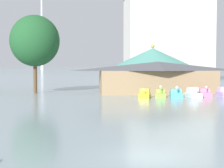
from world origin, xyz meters
TOP-DOWN VIEW (x-y plane):
  - ground_plane at (0.00, 0.00)m, footprint 2000.00×2000.00m
  - pedal_boat_yellow at (5.83, 30.10)m, footprint 2.22×2.97m
  - pedal_boat_lime at (8.12, 30.29)m, footprint 1.92×2.67m
  - pedal_boat_cyan at (10.44, 30.71)m, footprint 2.21×3.14m
  - pedal_boat_white at (12.75, 30.21)m, footprint 1.65×2.80m
  - pedal_boat_pink at (14.66, 30.79)m, footprint 1.97×2.56m
  - pedal_boat_lavender at (17.41, 30.76)m, footprint 1.56×2.52m
  - boathouse at (9.35, 37.37)m, footprint 19.78×6.40m
  - green_roof_pavilion at (10.51, 46.39)m, footprint 14.15×14.15m
  - shoreline_tree_tall_left at (-10.15, 39.58)m, footprint 7.88×7.88m
  - background_building_block at (23.34, 84.60)m, footprint 25.00×14.85m

SIDE VIEW (x-z plane):
  - ground_plane at x=0.00m, z-range 0.00..0.00m
  - pedal_boat_pink at x=14.66m, z-range -0.34..1.28m
  - pedal_boat_cyan at x=10.44m, z-range -0.34..1.29m
  - pedal_boat_lime at x=8.12m, z-range -0.39..1.35m
  - pedal_boat_yellow at x=5.83m, z-range -0.19..1.18m
  - pedal_boat_white at x=12.75m, z-range -0.22..1.29m
  - pedal_boat_lavender at x=17.41m, z-range -0.27..1.38m
  - boathouse at x=9.35m, z-range 0.12..5.20m
  - green_roof_pavilion at x=10.51m, z-range 0.34..8.74m
  - shoreline_tree_tall_left at x=-10.15m, z-range 2.14..14.63m
  - background_building_block at x=23.34m, z-range 0.02..25.91m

